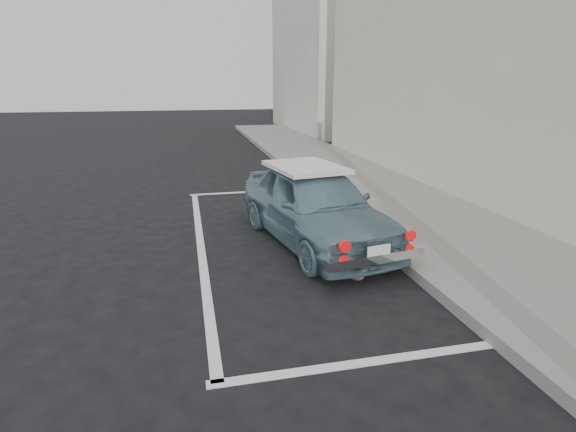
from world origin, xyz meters
name	(u,v)px	position (x,y,z in m)	size (l,w,h in m)	color
ground	(303,340)	(0.00, 0.00, 0.00)	(80.00, 80.00, 0.00)	black
sidewalk	(466,243)	(3.20, 2.00, 0.07)	(2.80, 40.00, 0.15)	slate
shop_building	(569,30)	(6.33, 4.00, 3.49)	(3.50, 18.00, 7.00)	beige
building_far	(324,52)	(6.35, 20.00, 4.00)	(3.50, 10.00, 8.00)	beige
pline_rear	(368,362)	(0.50, -0.50, 0.00)	(3.00, 0.12, 0.01)	silver
pline_front	(254,192)	(0.50, 6.50, 0.00)	(3.00, 0.12, 0.01)	silver
pline_side	(201,246)	(-0.90, 3.00, 0.00)	(0.12, 7.00, 0.01)	silver
retro_coupe	(315,205)	(0.93, 2.80, 0.63)	(2.09, 3.88, 1.25)	slate
cat	(356,272)	(1.06, 1.25, 0.11)	(0.29, 0.45, 0.25)	#776C5B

